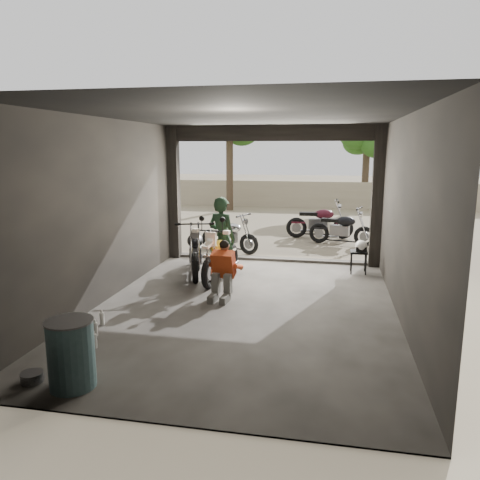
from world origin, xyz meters
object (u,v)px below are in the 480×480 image
at_px(outside_bike_a, 229,233).
at_px(sign_post, 397,196).
at_px(main_bike, 221,253).
at_px(outside_bike_b, 320,219).
at_px(mechanic, 222,272).
at_px(rider, 222,238).
at_px(helmet, 361,246).
at_px(left_bike, 195,247).
at_px(outside_bike_c, 342,226).
at_px(oil_drum, 71,355).
at_px(stool, 359,254).

height_order(outside_bike_a, sign_post, sign_post).
height_order(main_bike, outside_bike_b, outside_bike_b).
bearing_deg(outside_bike_b, mechanic, 163.08).
height_order(rider, helmet, rider).
distance_m(left_bike, outside_bike_c, 4.90).
height_order(main_bike, sign_post, sign_post).
relative_size(helmet, sign_post, 0.12).
xyz_separation_m(left_bike, outside_bike_b, (2.51, 4.63, -0.02)).
bearing_deg(outside_bike_c, left_bike, 153.96).
distance_m(left_bike, helmet, 3.56).
bearing_deg(main_bike, outside_bike_c, 65.67).
height_order(outside_bike_a, rider, rider).
bearing_deg(outside_bike_c, oil_drum, 174.21).
relative_size(oil_drum, sign_post, 0.34).
bearing_deg(outside_bike_c, main_bike, 162.64).
xyz_separation_m(outside_bike_a, rider, (0.39, -2.46, 0.34)).
height_order(main_bike, rider, rider).
xyz_separation_m(rider, helmet, (2.87, 0.84, -0.23)).
distance_m(main_bike, outside_bike_b, 5.32).
height_order(main_bike, oil_drum, main_bike).
height_order(outside_bike_a, oil_drum, outside_bike_a).
bearing_deg(oil_drum, outside_bike_c, 70.46).
distance_m(left_bike, rider, 0.70).
bearing_deg(outside_bike_a, stool, -95.39).
height_order(oil_drum, sign_post, sign_post).
xyz_separation_m(mechanic, oil_drum, (-0.94, -3.39, -0.11)).
xyz_separation_m(mechanic, stool, (2.49, 2.31, -0.09)).
bearing_deg(left_bike, mechanic, -75.19).
distance_m(rider, stool, 2.99).
xyz_separation_m(outside_bike_c, helmet, (0.36, -3.10, 0.08)).
relative_size(outside_bike_b, rider, 1.02).
bearing_deg(sign_post, helmet, -113.17).
bearing_deg(sign_post, main_bike, -139.47).
xyz_separation_m(mechanic, sign_post, (3.39, 3.81, 1.05)).
bearing_deg(outside_bike_a, outside_bike_c, -42.17).
bearing_deg(helmet, oil_drum, -142.10).
relative_size(outside_bike_a, sign_post, 0.65).
relative_size(outside_bike_b, oil_drum, 2.16).
bearing_deg(rider, sign_post, -125.81).
xyz_separation_m(main_bike, outside_bike_c, (2.49, 4.12, -0.04)).
height_order(left_bike, outside_bike_b, left_bike).
bearing_deg(helmet, outside_bike_c, 76.04).
xyz_separation_m(helmet, sign_post, (0.86, 1.55, 0.94)).
xyz_separation_m(outside_bike_c, sign_post, (1.22, -1.55, 1.02)).
bearing_deg(rider, outside_bike_c, -100.93).
bearing_deg(stool, outside_bike_a, 153.88).
bearing_deg(stool, sign_post, 59.14).
relative_size(helmet, oil_drum, 0.34).
bearing_deg(sign_post, left_bike, -147.26).
xyz_separation_m(main_bike, outside_bike_b, (1.86, 4.98, 0.01)).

